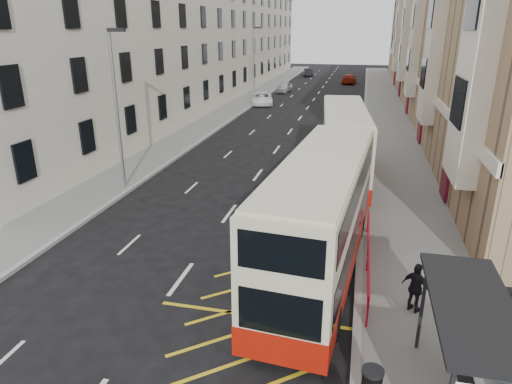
% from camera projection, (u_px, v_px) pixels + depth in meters
% --- Properties ---
extents(ground, '(200.00, 200.00, 0.00)m').
position_uv_depth(ground, '(124.00, 355.00, 12.11)').
color(ground, black).
rests_on(ground, ground).
extents(pavement_right, '(4.00, 120.00, 0.15)m').
position_uv_depth(pavement_right, '(389.00, 130.00, 37.84)').
color(pavement_right, slate).
rests_on(pavement_right, ground).
extents(pavement_left, '(3.00, 120.00, 0.15)m').
position_uv_depth(pavement_left, '(211.00, 122.00, 41.12)').
color(pavement_left, slate).
rests_on(pavement_left, ground).
extents(kerb_right, '(0.25, 120.00, 0.15)m').
position_uv_depth(kerb_right, '(364.00, 129.00, 38.26)').
color(kerb_right, gray).
rests_on(kerb_right, ground).
extents(kerb_left, '(0.25, 120.00, 0.15)m').
position_uv_depth(kerb_left, '(227.00, 123.00, 40.81)').
color(kerb_left, gray).
rests_on(kerb_left, ground).
extents(road_markings, '(10.00, 110.00, 0.01)m').
position_uv_depth(road_markings, '(313.00, 101.00, 53.28)').
color(road_markings, silver).
rests_on(road_markings, ground).
extents(terrace_right, '(10.75, 79.00, 15.25)m').
position_uv_depth(terrace_right, '(458.00, 33.00, 47.89)').
color(terrace_right, '#9A7D59').
rests_on(terrace_right, ground).
extents(terrace_left, '(9.18, 79.00, 13.25)m').
position_uv_depth(terrace_left, '(203.00, 41.00, 54.36)').
color(terrace_left, beige).
rests_on(terrace_left, ground).
extents(bus_shelter, '(1.65, 4.25, 2.70)m').
position_uv_depth(bus_shelter, '(479.00, 345.00, 9.24)').
color(bus_shelter, black).
rests_on(bus_shelter, pavement_right).
extents(guard_railing, '(0.06, 6.56, 1.01)m').
position_uv_depth(guard_railing, '(368.00, 253.00, 15.75)').
color(guard_railing, red).
rests_on(guard_railing, pavement_right).
extents(street_lamp_near, '(0.93, 0.18, 8.00)m').
position_uv_depth(street_lamp_near, '(117.00, 102.00, 22.84)').
color(street_lamp_near, gray).
rests_on(street_lamp_near, pavement_left).
extents(street_lamp_far, '(0.93, 0.18, 8.00)m').
position_uv_depth(street_lamp_far, '(254.00, 60.00, 50.30)').
color(street_lamp_far, gray).
rests_on(street_lamp_far, pavement_left).
extents(double_decker_front, '(3.34, 10.79, 4.24)m').
position_uv_depth(double_decker_front, '(321.00, 217.00, 15.39)').
color(double_decker_front, beige).
rests_on(double_decker_front, ground).
extents(double_decker_rear, '(3.22, 10.30, 4.04)m').
position_uv_depth(double_decker_rear, '(344.00, 144.00, 25.39)').
color(double_decker_rear, beige).
rests_on(double_decker_rear, ground).
extents(pedestrian_mid, '(0.95, 0.79, 1.78)m').
position_uv_depth(pedestrian_mid, '(505.00, 325.00, 11.67)').
color(pedestrian_mid, black).
rests_on(pedestrian_mid, pavement_right).
extents(pedestrian_far, '(0.97, 0.86, 1.57)m').
position_uv_depth(pedestrian_far, '(416.00, 288.00, 13.48)').
color(pedestrian_far, black).
rests_on(pedestrian_far, pavement_right).
extents(white_van, '(3.22, 5.13, 1.32)m').
position_uv_depth(white_van, '(262.00, 99.00, 50.44)').
color(white_van, white).
rests_on(white_van, ground).
extents(car_silver, '(1.94, 4.07, 1.34)m').
position_uv_depth(car_silver, '(284.00, 87.00, 59.68)').
color(car_silver, '#B1B3B9').
rests_on(car_silver, ground).
extents(car_dark, '(2.04, 4.13, 1.30)m').
position_uv_depth(car_dark, '(308.00, 72.00, 78.70)').
color(car_dark, black).
rests_on(car_dark, ground).
extents(car_red, '(2.18, 4.83, 1.37)m').
position_uv_depth(car_red, '(349.00, 79.00, 68.87)').
color(car_red, '#9E1907').
rests_on(car_red, ground).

